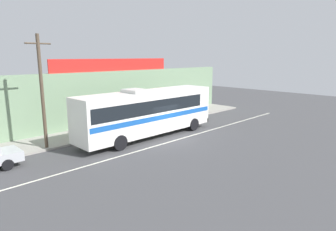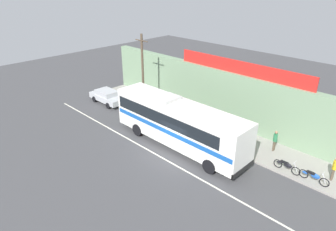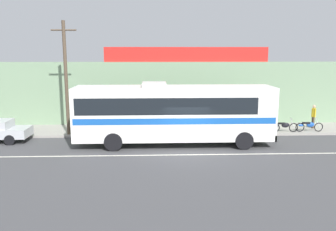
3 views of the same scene
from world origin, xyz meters
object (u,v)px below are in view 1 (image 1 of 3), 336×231
intercity_bus (147,111)px  pedestrian_far_right (196,103)px  pedestrian_far_left (163,107)px  utility_pole (42,91)px  motorcycle_purple (189,112)px  motorcycle_blue (200,110)px

intercity_bus → pedestrian_far_right: 10.97m
pedestrian_far_left → intercity_bus: bearing=-143.5°
intercity_bus → pedestrian_far_left: (5.90, 4.36, -0.96)m
utility_pole → pedestrian_far_left: (12.70, 1.90, -2.85)m
motorcycle_purple → pedestrian_far_right: (2.54, 1.19, 0.56)m
motorcycle_blue → pedestrian_far_left: pedestrian_far_left is taller
intercity_bus → motorcycle_purple: 8.28m
intercity_bus → pedestrian_far_left: size_ratio=7.06×
pedestrian_far_right → utility_pole: bearing=-175.9°
motorcycle_blue → pedestrian_far_left: bearing=153.6°
pedestrian_far_left → motorcycle_purple: bearing=-45.3°
intercity_bus → pedestrian_far_right: (10.29, 3.67, -0.94)m
utility_pole → motorcycle_purple: (14.55, 0.03, -3.39)m
motorcycle_blue → motorcycle_purple: bearing=-177.5°
intercity_bus → motorcycle_purple: (7.75, 2.49, -1.50)m
pedestrian_far_right → motorcycle_purple: bearing=-155.0°
motorcycle_blue → pedestrian_far_right: bearing=54.7°
intercity_bus → motorcycle_purple: intercity_bus is taller
pedestrian_far_right → pedestrian_far_left: bearing=171.1°
motorcycle_blue → pedestrian_far_left: size_ratio=1.15×
motorcycle_blue → motorcycle_purple: same height
intercity_bus → pedestrian_far_left: 7.40m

